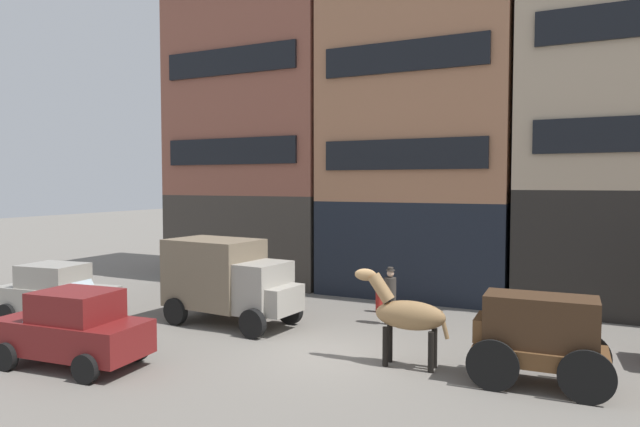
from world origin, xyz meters
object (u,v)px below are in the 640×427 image
(draft_horse, at_px, (406,314))
(fire_hydrant_curbside, at_px, (379,300))
(cargo_wagon, at_px, (538,334))
(sedan_dark, at_px, (73,328))
(sedan_light, at_px, (57,293))
(delivery_truck_near, at_px, (229,278))
(pedestrian_officer, at_px, (390,293))

(draft_horse, height_order, fire_hydrant_curbside, draft_horse)
(cargo_wagon, bearing_deg, fire_hydrant_curbside, 137.41)
(sedan_dark, height_order, sedan_light, same)
(delivery_truck_near, height_order, pedestrian_officer, delivery_truck_near)
(sedan_light, relative_size, pedestrian_officer, 2.15)
(draft_horse, distance_m, delivery_truck_near, 6.38)
(sedan_dark, distance_m, fire_hydrant_curbside, 9.74)
(cargo_wagon, relative_size, draft_horse, 1.26)
(sedan_light, distance_m, fire_hydrant_curbside, 10.44)
(cargo_wagon, distance_m, pedestrian_officer, 5.85)
(sedan_light, bearing_deg, fire_hydrant_curbside, 33.53)
(fire_hydrant_curbside, bearing_deg, draft_horse, -63.31)
(sedan_light, distance_m, pedestrian_officer, 10.52)
(pedestrian_officer, bearing_deg, draft_horse, -65.54)
(draft_horse, height_order, sedan_light, draft_horse)
(delivery_truck_near, bearing_deg, pedestrian_officer, 25.01)
(delivery_truck_near, relative_size, fire_hydrant_curbside, 5.39)
(delivery_truck_near, distance_m, fire_hydrant_curbside, 5.21)
(delivery_truck_near, relative_size, sedan_dark, 1.17)
(delivery_truck_near, xyz_separation_m, sedan_light, (-5.03, -2.20, -0.51))
(cargo_wagon, height_order, delivery_truck_near, delivery_truck_near)
(cargo_wagon, xyz_separation_m, sedan_light, (-14.18, -0.72, -0.23))
(delivery_truck_near, distance_m, pedestrian_officer, 5.05)
(cargo_wagon, bearing_deg, delivery_truck_near, 170.77)
(sedan_light, bearing_deg, delivery_truck_near, 23.68)
(draft_horse, height_order, sedan_dark, draft_horse)
(cargo_wagon, bearing_deg, sedan_light, -177.11)
(cargo_wagon, relative_size, sedan_dark, 0.77)
(fire_hydrant_curbside, bearing_deg, pedestrian_officer, -58.03)
(draft_horse, xyz_separation_m, fire_hydrant_curbside, (-2.54, 5.05, -0.84))
(sedan_dark, xyz_separation_m, pedestrian_officer, (5.52, 7.12, 0.07))
(draft_horse, relative_size, delivery_truck_near, 0.52)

